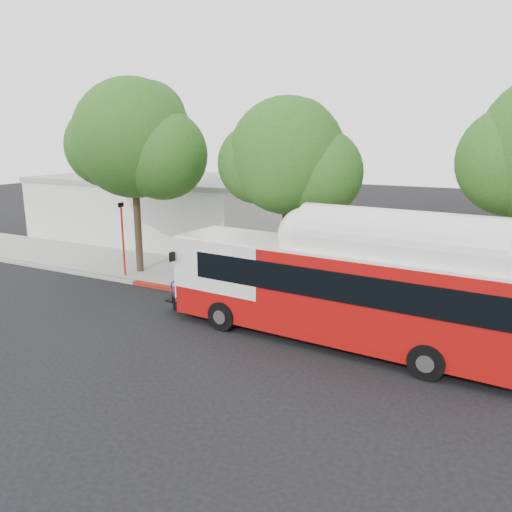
{
  "coord_description": "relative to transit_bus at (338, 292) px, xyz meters",
  "views": [
    {
      "loc": [
        7.85,
        -13.86,
        6.92
      ],
      "look_at": [
        -0.93,
        3.0,
        2.36
      ],
      "focal_mm": 35.0,
      "sensor_mm": 36.0,
      "label": 1
    }
  ],
  "objects": [
    {
      "name": "ground",
      "position": [
        -2.87,
        -1.74,
        -1.78
      ],
      "size": [
        120.0,
        120.0,
        0.0
      ],
      "primitive_type": "plane",
      "color": "black",
      "rests_on": "ground"
    },
    {
      "name": "sidewalk",
      "position": [
        -2.87,
        4.76,
        -1.71
      ],
      "size": [
        60.0,
        5.0,
        0.15
      ],
      "primitive_type": "cube",
      "color": "gray",
      "rests_on": "ground"
    },
    {
      "name": "curb_strip",
      "position": [
        -2.87,
        2.16,
        -1.71
      ],
      "size": [
        60.0,
        0.3,
        0.15
      ],
      "primitive_type": "cube",
      "color": "gray",
      "rests_on": "ground"
    },
    {
      "name": "red_curb_segment",
      "position": [
        -5.87,
        2.16,
        -1.7
      ],
      "size": [
        10.0,
        0.32,
        0.16
      ],
      "primitive_type": "cube",
      "color": "maroon",
      "rests_on": "ground"
    },
    {
      "name": "street_tree_left",
      "position": [
        -11.4,
        3.82,
        4.82
      ],
      "size": [
        6.67,
        5.8,
        9.74
      ],
      "color": "#2D2116",
      "rests_on": "ground"
    },
    {
      "name": "street_tree_mid",
      "position": [
        -3.46,
        4.32,
        4.12
      ],
      "size": [
        5.75,
        5.0,
        8.62
      ],
      "color": "#2D2116",
      "rests_on": "ground"
    },
    {
      "name": "low_commercial_bldg",
      "position": [
        -16.87,
        12.26,
        0.37
      ],
      "size": [
        16.2,
        10.2,
        4.25
      ],
      "color": "silver",
      "rests_on": "ground"
    },
    {
      "name": "transit_bus",
      "position": [
        0.0,
        0.0,
        0.0
      ],
      "size": [
        13.03,
        3.47,
        3.81
      ],
      "rotation": [
        0.0,
        0.0,
        -0.07
      ],
      "color": "#A70D0B",
      "rests_on": "ground"
    },
    {
      "name": "signal_pole",
      "position": [
        -11.94,
        2.71,
        0.17
      ],
      "size": [
        0.11,
        0.36,
        3.81
      ],
      "color": "red",
      "rests_on": "ground"
    }
  ]
}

